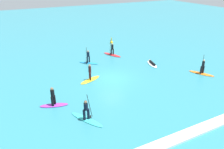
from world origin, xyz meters
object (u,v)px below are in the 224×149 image
(surfer_on_purple_board, at_px, (53,101))
(surfer_on_yellow_board, at_px, (90,77))
(surfer_on_teal_board, at_px, (86,115))
(surfer_on_red_board, at_px, (112,52))
(surfer_on_blue_board, at_px, (88,60))
(surfer_on_white_board, at_px, (152,64))
(surfer_on_orange_board, at_px, (202,70))
(marker_buoy, at_px, (111,42))

(surfer_on_purple_board, relative_size, surfer_on_yellow_board, 0.90)
(surfer_on_teal_board, height_order, surfer_on_red_board, surfer_on_teal_board)
(surfer_on_teal_board, bearing_deg, surfer_on_blue_board, 130.21)
(surfer_on_white_board, relative_size, surfer_on_purple_board, 1.02)
(surfer_on_white_board, bearing_deg, surfer_on_yellow_board, 106.96)
(surfer_on_blue_board, relative_size, surfer_on_orange_board, 0.81)
(surfer_on_white_board, relative_size, surfer_on_red_board, 0.85)
(surfer_on_purple_board, bearing_deg, marker_buoy, 66.11)
(surfer_on_orange_board, relative_size, marker_buoy, 2.67)
(marker_buoy, bearing_deg, surfer_on_orange_board, -76.37)
(surfer_on_white_board, bearing_deg, surfer_on_teal_board, 134.16)
(surfer_on_orange_board, height_order, marker_buoy, surfer_on_orange_board)
(surfer_on_blue_board, height_order, surfer_on_white_board, surfer_on_blue_board)
(surfer_on_yellow_board, bearing_deg, surfer_on_orange_board, -42.28)
(surfer_on_white_board, bearing_deg, surfer_on_red_board, 41.04)
(surfer_on_yellow_board, distance_m, surfer_on_red_board, 8.38)
(surfer_on_yellow_board, bearing_deg, surfer_on_purple_board, -168.38)
(surfer_on_teal_board, xyz_separation_m, surfer_on_blue_board, (4.48, 11.15, -0.00))
(marker_buoy, bearing_deg, surfer_on_yellow_board, -126.16)
(marker_buoy, bearing_deg, surfer_on_teal_board, -122.08)
(surfer_on_blue_board, height_order, surfer_on_purple_board, surfer_on_blue_board)
(surfer_on_blue_board, bearing_deg, surfer_on_white_board, -166.35)
(surfer_on_red_board, bearing_deg, surfer_on_white_board, -175.77)
(surfer_on_blue_board, xyz_separation_m, surfer_on_red_board, (4.14, 1.38, -0.07))
(surfer_on_teal_board, height_order, surfer_on_orange_board, surfer_on_teal_board)
(surfer_on_yellow_board, relative_size, marker_buoy, 2.66)
(surfer_on_teal_board, relative_size, surfer_on_white_board, 1.20)
(surfer_on_teal_board, distance_m, surfer_on_purple_board, 3.69)
(surfer_on_purple_board, bearing_deg, surfer_on_teal_board, -42.73)
(surfer_on_teal_board, distance_m, surfer_on_red_board, 15.21)
(surfer_on_purple_board, relative_size, marker_buoy, 2.41)
(surfer_on_blue_board, height_order, surfer_on_red_board, surfer_on_red_board)
(marker_buoy, bearing_deg, surfer_on_purple_board, -131.66)
(surfer_on_orange_board, bearing_deg, surfer_on_purple_board, 58.35)
(surfer_on_teal_board, xyz_separation_m, surfer_on_white_board, (11.56, 7.10, -0.35))
(surfer_on_white_board, xyz_separation_m, surfer_on_red_board, (-2.94, 5.42, 0.28))
(surfer_on_white_board, relative_size, surfer_on_orange_board, 0.92)
(surfer_on_yellow_board, bearing_deg, surfer_on_white_board, -18.60)
(surfer_on_orange_board, bearing_deg, surfer_on_teal_board, 70.19)
(surfer_on_yellow_board, distance_m, marker_buoy, 14.08)
(surfer_on_blue_board, relative_size, marker_buoy, 2.16)
(surfer_on_yellow_board, relative_size, surfer_on_orange_board, 1.00)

